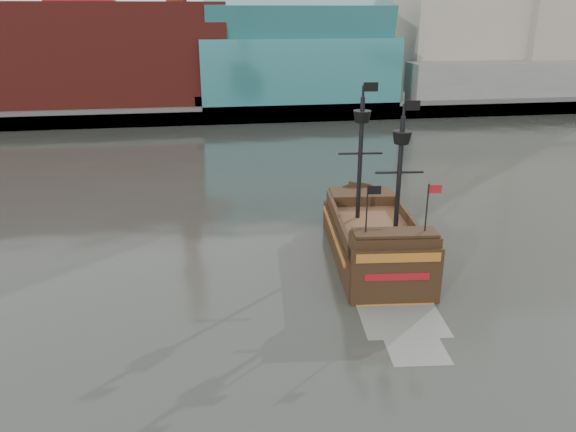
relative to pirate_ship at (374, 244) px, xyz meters
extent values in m
plane|color=#282A25|center=(-5.57, -12.92, -1.13)|extent=(400.00, 400.00, 0.00)
cube|color=slate|center=(-5.57, 79.08, -0.13)|extent=(220.00, 60.00, 2.00)
cube|color=#4C4C49|center=(-5.57, 49.58, 0.17)|extent=(220.00, 1.00, 2.60)
cube|color=maroon|center=(-27.57, 59.08, 8.37)|extent=(42.00, 18.00, 15.00)
cube|color=#2E767B|center=(4.43, 57.08, 5.87)|extent=(30.00, 16.00, 10.00)
cube|color=slate|center=(42.43, 53.08, 3.87)|extent=(40.00, 6.00, 6.00)
cube|color=#2E767B|center=(4.43, 57.08, 13.87)|extent=(28.00, 14.94, 8.78)
cube|color=black|center=(0.03, 0.29, -0.49)|extent=(6.63, 13.28, 2.77)
cube|color=#53361E|center=(0.03, 0.29, 1.06)|extent=(5.96, 11.95, 0.32)
cube|color=black|center=(0.56, 5.38, 1.43)|extent=(4.77, 3.01, 1.07)
cube|color=black|center=(-0.54, -5.22, 1.86)|extent=(5.21, 2.22, 1.92)
cube|color=black|center=(-0.65, -6.20, 0.15)|extent=(5.22, 0.81, 4.26)
cube|color=#A3601F|center=(-0.66, -6.34, 1.86)|extent=(4.78, 0.58, 0.53)
cube|color=maroon|center=(-0.66, -6.34, 0.68)|extent=(3.72, 0.47, 0.43)
cylinder|color=black|center=(-0.65, 1.97, 5.38)|extent=(0.33, 0.33, 8.32)
cylinder|color=black|center=(0.79, -1.71, 5.06)|extent=(0.33, 0.33, 7.68)
cone|color=black|center=(-0.65, 1.97, 8.25)|extent=(1.29, 1.29, 0.75)
cone|color=black|center=(0.79, -1.71, 7.61)|extent=(1.29, 1.29, 0.75)
cube|color=black|center=(-0.18, 1.92, 10.17)|extent=(0.96, 0.13, 0.59)
cube|color=black|center=(1.26, -1.76, 9.53)|extent=(0.96, 0.13, 0.59)
cube|color=gray|center=(-0.83, -7.98, -1.12)|extent=(4.90, 4.29, 0.02)
camera|label=1|loc=(-11.31, -33.50, 14.90)|focal=35.00mm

